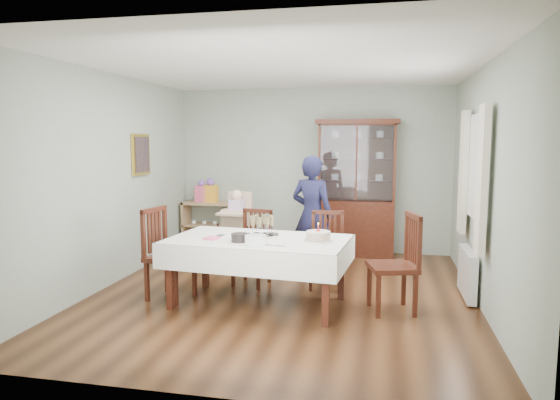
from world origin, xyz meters
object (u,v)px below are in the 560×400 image
(woman, at_px, (312,216))
(gift_bag_pink, at_px, (202,192))
(chair_far_right, at_px, (326,265))
(chair_end_left, at_px, (169,272))
(chair_far_left, at_px, (252,262))
(high_chair, at_px, (237,237))
(birthday_cake, at_px, (318,237))
(champagne_tray, at_px, (262,230))
(gift_bag_orange, at_px, (211,191))
(china_cabinet, at_px, (357,186))
(sideboard, at_px, (209,225))
(chair_end_right, at_px, (394,283))
(dining_table, at_px, (258,271))

(woman, height_order, gift_bag_pink, woman)
(chair_far_right, relative_size, chair_end_left, 0.89)
(chair_far_left, bearing_deg, chair_end_left, -126.33)
(high_chair, bearing_deg, chair_end_left, -96.14)
(chair_far_left, distance_m, birthday_cake, 1.35)
(chair_far_right, distance_m, gift_bag_pink, 3.08)
(chair_far_left, bearing_deg, gift_bag_pink, 136.24)
(chair_far_left, height_order, chair_far_right, chair_far_left)
(champagne_tray, xyz_separation_m, gift_bag_orange, (-1.52, 2.54, 0.15))
(high_chair, relative_size, birthday_cake, 3.72)
(china_cabinet, relative_size, woman, 1.32)
(chair_far_left, distance_m, gift_bag_pink, 2.48)
(china_cabinet, height_order, birthday_cake, china_cabinet)
(gift_bag_orange, bearing_deg, chair_end_left, -80.82)
(champagne_tray, bearing_deg, sideboard, 121.36)
(chair_end_left, bearing_deg, gift_bag_pink, 23.19)
(chair_end_left, xyz_separation_m, champagne_tray, (1.09, 0.14, 0.52))
(chair_far_right, height_order, chair_end_right, chair_end_right)
(sideboard, bearing_deg, woman, -34.19)
(birthday_cake, bearing_deg, chair_far_left, 140.14)
(china_cabinet, relative_size, birthday_cake, 7.13)
(chair_far_right, height_order, gift_bag_pink, gift_bag_pink)
(woman, bearing_deg, sideboard, -16.19)
(chair_far_left, bearing_deg, gift_bag_orange, 133.02)
(champagne_tray, distance_m, gift_bag_pink, 3.05)
(gift_bag_pink, height_order, gift_bag_orange, gift_bag_orange)
(chair_far_right, bearing_deg, chair_far_left, -178.98)
(high_chair, height_order, birthday_cake, high_chair)
(sideboard, xyz_separation_m, chair_far_left, (1.28, -1.95, -0.12))
(chair_end_left, xyz_separation_m, gift_bag_pink, (-0.59, 2.69, 0.65))
(chair_far_left, bearing_deg, champagne_tray, -55.04)
(sideboard, distance_m, chair_far_right, 2.93)
(chair_end_right, xyz_separation_m, champagne_tray, (-1.49, 0.07, 0.51))
(high_chair, bearing_deg, champagne_tray, -56.57)
(sideboard, distance_m, high_chair, 1.40)
(dining_table, relative_size, chair_far_left, 2.19)
(dining_table, distance_m, china_cabinet, 2.94)
(gift_bag_pink, xyz_separation_m, gift_bag_orange, (0.16, 0.00, 0.02))
(china_cabinet, xyz_separation_m, chair_end_right, (0.55, -2.61, -0.80))
(sideboard, xyz_separation_m, gift_bag_pink, (-0.12, -0.02, 0.57))
(chair_far_left, distance_m, chair_end_right, 1.90)
(sideboard, xyz_separation_m, champagne_tray, (1.56, -2.56, 0.43))
(chair_end_right, distance_m, woman, 1.76)
(chair_end_left, relative_size, gift_bag_orange, 2.58)
(chair_far_right, relative_size, woman, 0.58)
(gift_bag_pink, distance_m, gift_bag_orange, 0.16)
(chair_end_right, height_order, birthday_cake, chair_end_right)
(birthday_cake, bearing_deg, china_cabinet, 84.41)
(chair_far_left, bearing_deg, china_cabinet, 67.93)
(birthday_cake, xyz_separation_m, gift_bag_pink, (-2.35, 2.72, 0.15))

